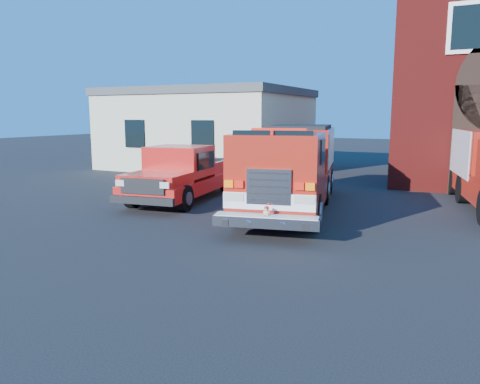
% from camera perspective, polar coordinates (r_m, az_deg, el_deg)
% --- Properties ---
extents(ground, '(100.00, 100.00, 0.00)m').
position_cam_1_polar(ground, '(11.38, 2.69, -5.58)').
color(ground, black).
rests_on(ground, ground).
extents(side_building, '(10.20, 8.20, 4.35)m').
position_cam_1_polar(side_building, '(26.69, -3.84, 7.78)').
color(side_building, beige).
rests_on(side_building, ground).
extents(fire_engine, '(4.10, 8.75, 2.60)m').
position_cam_1_polar(fire_engine, '(14.81, 6.32, 3.16)').
color(fire_engine, black).
rests_on(fire_engine, ground).
extents(pickup_truck, '(2.83, 6.00, 1.89)m').
position_cam_1_polar(pickup_truck, '(16.42, -6.91, 2.17)').
color(pickup_truck, black).
rests_on(pickup_truck, ground).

